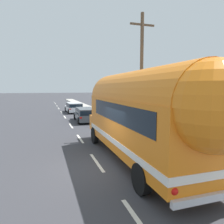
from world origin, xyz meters
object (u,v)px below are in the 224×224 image
(utility_pole, at_px, (142,73))
(car_second, at_px, (74,107))
(painted_bus, at_px, (143,113))
(car_lead, at_px, (86,114))

(utility_pole, height_order, car_second, utility_pole)
(painted_bus, height_order, car_lead, painted_bus)
(utility_pole, distance_m, car_lead, 8.39)
(utility_pole, xyz_separation_m, car_second, (-2.78, 15.31, -3.63))
(utility_pole, bearing_deg, car_lead, 110.96)
(utility_pole, distance_m, car_second, 15.98)
(painted_bus, distance_m, car_lead, 12.66)
(car_second, bearing_deg, utility_pole, -79.72)
(car_lead, xyz_separation_m, car_second, (-0.07, 8.25, -0.01))
(utility_pole, height_order, car_lead, utility_pole)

